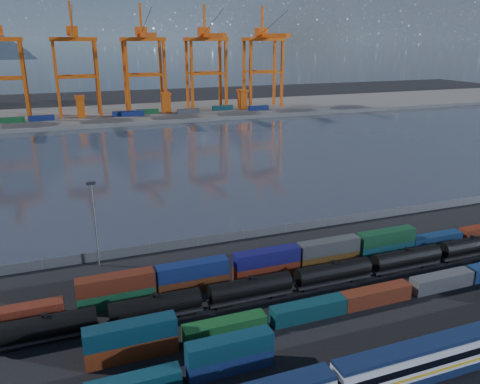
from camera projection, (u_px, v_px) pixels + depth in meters
name	position (u px, v px, depth m)	size (l,w,h in m)	color
ground	(305.00, 305.00, 75.41)	(700.00, 700.00, 0.00)	black
harbor_water	(167.00, 158.00, 168.87)	(700.00, 700.00, 0.00)	#2D3442
far_quay	(128.00, 114.00, 262.04)	(700.00, 70.00, 2.00)	#514F4C
passenger_train	(424.00, 361.00, 58.13)	(77.18, 3.11, 5.33)	silver
container_row_south	(332.00, 334.00, 64.95)	(138.88, 2.31, 4.93)	#383B3D
container_row_mid	(274.00, 316.00, 69.52)	(128.97, 2.48, 5.29)	#44484A
container_row_north	(263.00, 267.00, 83.41)	(141.30, 2.48, 5.28)	navy
tanker_string	(293.00, 280.00, 78.66)	(91.81, 3.07, 4.40)	black
waterfront_fence	(243.00, 235.00, 100.02)	(160.12, 0.12, 2.20)	#595B5E
yard_light_mast	(95.00, 220.00, 85.67)	(1.60, 0.40, 16.60)	slate
gantry_cranes	(110.00, 49.00, 242.75)	(197.71, 43.60, 59.04)	#C24A0D
quay_containers	(110.00, 115.00, 244.72)	(172.58, 10.99, 2.60)	navy
straddle_carriers	(125.00, 104.00, 250.18)	(140.00, 7.00, 11.10)	#C24A0D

